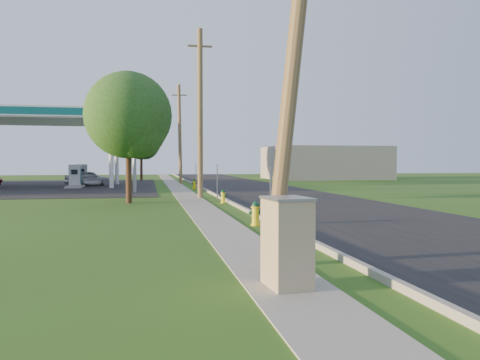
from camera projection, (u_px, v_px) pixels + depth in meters
The scene contains 22 objects.
ground_plane at pixel (307, 254), 10.75m from camera, with size 140.00×140.00×0.00m, color #2A4E19.
road at pixel (328, 208), 21.42m from camera, with size 8.00×120.00×0.02m, color black.
curb at pixel (242, 208), 20.65m from camera, with size 0.15×120.00×0.15m, color gray.
sidewalk at pixel (203, 210), 20.31m from camera, with size 1.50×120.00×0.03m, color gray.
utility_pole_near at pixel (296, 29), 9.47m from camera, with size 1.40×0.32×9.48m.
utility_pole_mid at pixel (200, 113), 27.11m from camera, with size 1.40×0.32×9.80m.
utility_pole_far at pixel (180, 134), 44.77m from camera, with size 1.40×0.32×9.50m.
sign_post_near at pixel (271, 197), 14.88m from camera, with size 0.05×0.04×2.00m, color gray.
sign_post_mid at pixel (217, 182), 26.45m from camera, with size 0.05×0.04×2.00m, color gray.
sign_post_far at pixel (196, 176), 38.41m from camera, with size 0.05×0.04×2.00m, color gray.
gas_canopy at pixel (22, 117), 39.21m from camera, with size 18.18×9.18×6.40m.
fuel_pump_ne at pixel (75, 179), 38.31m from camera, with size 1.20×3.20×1.90m.
fuel_pump_se at pixel (82, 177), 42.24m from camera, with size 1.20×3.20×1.90m.
price_pylon at pixel (134, 113), 31.74m from camera, with size 0.34×2.04×6.85m.
distant_building at pixel (325, 163), 58.25m from camera, with size 14.00×10.00×4.00m, color gray.
tree_verge at pixel (130, 118), 23.79m from camera, with size 4.44×4.44×6.73m.
tree_lot at pixel (142, 141), 52.56m from camera, with size 4.62×4.62×7.01m.
hydrant_near at pixel (256, 213), 15.50m from camera, with size 0.43×0.38×0.83m.
hydrant_mid at pixel (223, 196), 23.95m from camera, with size 0.37×0.33×0.71m.
hydrant_far at pixel (194, 184), 36.65m from camera, with size 0.41×0.37×0.80m.
utility_cabinet at pixel (287, 243), 7.81m from camera, with size 0.76×0.95×1.53m.
car_silver at pixel (89, 178), 41.24m from camera, with size 1.61×4.00×1.36m, color #B6B8BE.
Camera 1 is at (-3.56, -10.18, 2.12)m, focal length 35.00 mm.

